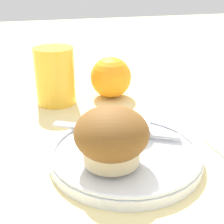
% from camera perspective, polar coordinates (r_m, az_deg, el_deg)
% --- Properties ---
extents(ground_plane, '(3.00, 3.00, 0.00)m').
position_cam_1_polar(ground_plane, '(0.44, 2.73, -9.15)').
color(ground_plane, beige).
extents(plate, '(0.21, 0.21, 0.02)m').
position_cam_1_polar(plate, '(0.44, 2.18, -7.74)').
color(plate, white).
rests_on(plate, ground_plane).
extents(muffin, '(0.10, 0.10, 0.07)m').
position_cam_1_polar(muffin, '(0.39, -0.09, -4.57)').
color(muffin, beige).
rests_on(muffin, plate).
extents(cream_ramekin, '(0.05, 0.05, 0.02)m').
position_cam_1_polar(cream_ramekin, '(0.47, 3.96, -2.86)').
color(cream_ramekin, silver).
rests_on(cream_ramekin, plate).
extents(berry_pair, '(0.03, 0.01, 0.01)m').
position_cam_1_polar(berry_pair, '(0.48, 0.10, -2.76)').
color(berry_pair, '#B7192D').
rests_on(berry_pair, plate).
extents(butter_knife, '(0.18, 0.11, 0.00)m').
position_cam_1_polar(butter_knife, '(0.48, 0.17, -3.34)').
color(butter_knife, '#B7B7BC').
rests_on(butter_knife, plate).
extents(orange_fruit, '(0.09, 0.09, 0.09)m').
position_cam_1_polar(orange_fruit, '(0.66, -0.21, 6.35)').
color(orange_fruit, orange).
rests_on(orange_fruit, ground_plane).
extents(juice_glass, '(0.08, 0.08, 0.11)m').
position_cam_1_polar(juice_glass, '(0.63, -10.37, 6.51)').
color(juice_glass, gold).
rests_on(juice_glass, ground_plane).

